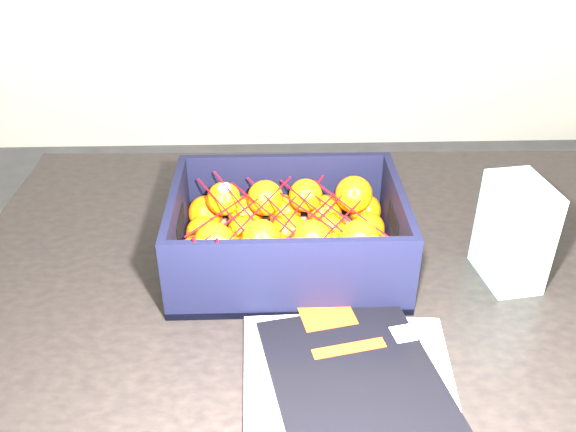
{
  "coord_description": "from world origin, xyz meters",
  "views": [
    {
      "loc": [
        0.14,
        -1.12,
        1.35
      ],
      "look_at": [
        0.16,
        -0.33,
        0.86
      ],
      "focal_mm": 38.19,
      "sensor_mm": 36.0,
      "label": 1
    }
  ],
  "objects_px": {
    "table": "(325,303)",
    "magazine_stack": "(353,388)",
    "produce_crate": "(287,241)",
    "retail_carton": "(514,232)"
  },
  "relations": [
    {
      "from": "table",
      "to": "magazine_stack",
      "type": "xyz_separation_m",
      "value": [
        0.01,
        -0.29,
        0.11
      ]
    },
    {
      "from": "produce_crate",
      "to": "retail_carton",
      "type": "distance_m",
      "value": 0.35
    },
    {
      "from": "magazine_stack",
      "to": "retail_carton",
      "type": "xyz_separation_m",
      "value": [
        0.27,
        0.23,
        0.07
      ]
    },
    {
      "from": "table",
      "to": "magazine_stack",
      "type": "bearing_deg",
      "value": -88.39
    },
    {
      "from": "produce_crate",
      "to": "table",
      "type": "bearing_deg",
      "value": 11.34
    },
    {
      "from": "magazine_stack",
      "to": "retail_carton",
      "type": "relative_size",
      "value": 1.93
    },
    {
      "from": "table",
      "to": "retail_carton",
      "type": "distance_m",
      "value": 0.34
    },
    {
      "from": "table",
      "to": "produce_crate",
      "type": "bearing_deg",
      "value": -168.66
    },
    {
      "from": "magazine_stack",
      "to": "retail_carton",
      "type": "bearing_deg",
      "value": 40.88
    },
    {
      "from": "table",
      "to": "magazine_stack",
      "type": "height_order",
      "value": "magazine_stack"
    }
  ]
}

